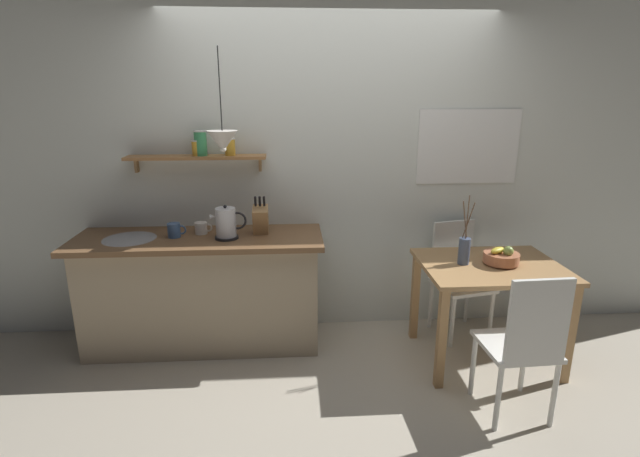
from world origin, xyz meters
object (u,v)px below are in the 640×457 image
Objects in this scene: dining_chair_near at (525,341)px; knife_block at (261,219)px; dining_table at (490,279)px; coffee_mug_by_sink at (174,230)px; electric_kettle at (226,224)px; pendant_lamp at (223,141)px; fruit_bowl at (501,257)px; twig_vase at (464,250)px; coffee_mug_spare at (201,228)px; dining_chair_far at (458,273)px.

dining_chair_near is 3.25× the size of knife_block.
knife_block reaches higher than dining_chair_near.
coffee_mug_by_sink is at bearing 171.67° from dining_table.
electric_kettle is (-1.88, 0.27, 0.37)m from dining_table.
electric_kettle is 0.26m from knife_block.
knife_block is at bearing 166.94° from dining_table.
dining_table is 1.41× the size of pendant_lamp.
electric_kettle is at bearing 152.06° from dining_chair_near.
dining_chair_near reaches higher than dining_table.
fruit_bowl is 0.84× the size of knife_block.
pendant_lamp reaches higher than fruit_bowl.
electric_kettle is 1.92× the size of coffee_mug_by_sink.
twig_vase is (-0.26, 0.03, 0.05)m from fruit_bowl.
dining_chair_far is at bearing 1.22° from coffee_mug_spare.
coffee_mug_by_sink is at bearing -157.79° from coffee_mug_spare.
knife_block is at bearing -177.46° from dining_chair_far.
electric_kettle is at bearing -32.79° from coffee_mug_spare.
twig_vase is 1.49m from knife_block.
coffee_mug_by_sink is (-2.33, 0.34, 0.14)m from fruit_bowl.
twig_vase reaches higher than coffee_mug_by_sink.
twig_vase reaches higher than coffee_mug_spare.
coffee_mug_by_sink is at bearing 155.15° from dining_chair_near.
twig_vase is at bearing 174.17° from dining_table.
electric_kettle reaches higher than coffee_mug_by_sink.
knife_block is at bearing 4.36° from coffee_mug_by_sink.
fruit_bowl is 0.50× the size of twig_vase.
dining_chair_far is at bearing 3.06° from coffee_mug_by_sink.
electric_kettle is at bearing -8.47° from coffee_mug_by_sink.
dining_table is at bearing -8.31° from electric_kettle.
dining_chair_far is at bearing 105.99° from fruit_bowl.
fruit_bowl is 2.11m from pendant_lamp.
pendant_lamp reaches higher than knife_block.
coffee_mug_by_sink is (-2.20, 1.02, 0.42)m from dining_chair_near.
fruit_bowl is 1.76m from knife_block.
coffee_mug_spare reaches higher than dining_chair_near.
pendant_lamp is (-1.81, -0.19, 1.09)m from dining_chair_far.
twig_vase is 1.71m from electric_kettle.
electric_kettle reaches higher than fruit_bowl.
pendant_lamp reaches higher than dining_chair_far.
dining_chair_far is 0.56m from fruit_bowl.
dining_table is 1.97× the size of twig_vase.
knife_block is (-1.70, 0.39, 0.20)m from fruit_bowl.
fruit_bowl is at bearing 79.04° from dining_chair_near.
pendant_lamp is at bearing -174.12° from dining_chair_far.
pendant_lamp is (0.40, -0.07, 0.65)m from coffee_mug_by_sink.
knife_block is at bearing 26.54° from pendant_lamp.
electric_kettle is 0.59m from pendant_lamp.
knife_block is at bearing 165.97° from twig_vase.
coffee_mug_by_sink is at bearing 170.23° from pendant_lamp.
twig_vase is 2.10m from coffee_mug_by_sink.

